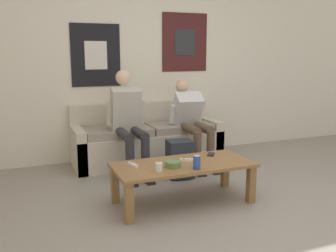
{
  "coord_description": "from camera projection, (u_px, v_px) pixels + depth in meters",
  "views": [
    {
      "loc": [
        -1.71,
        -2.49,
        1.42
      ],
      "look_at": [
        -0.23,
        1.17,
        0.65
      ],
      "focal_mm": 40.0,
      "sensor_mm": 36.0,
      "label": 1
    }
  ],
  "objects": [
    {
      "name": "couch",
      "position": [
        147.0,
        141.0,
        4.95
      ],
      "size": [
        1.93,
        0.67,
        0.76
      ],
      "color": "beige",
      "rests_on": "ground_plane"
    },
    {
      "name": "game_controller_near_right",
      "position": [
        133.0,
        165.0,
        3.45
      ],
      "size": [
        0.07,
        0.15,
        0.03
      ],
      "color": "white",
      "rests_on": "coffee_table"
    },
    {
      "name": "coffee_table",
      "position": [
        183.0,
        169.0,
        3.56
      ],
      "size": [
        1.32,
        0.6,
        0.39
      ],
      "color": "olive",
      "rests_on": "ground_plane"
    },
    {
      "name": "game_controller_near_left",
      "position": [
        187.0,
        160.0,
        3.61
      ],
      "size": [
        0.14,
        0.1,
        0.03
      ],
      "color": "white",
      "rests_on": "coffee_table"
    },
    {
      "name": "cell_phone",
      "position": [
        211.0,
        154.0,
        3.84
      ],
      "size": [
        0.13,
        0.15,
        0.01
      ],
      "color": "black",
      "rests_on": "coffee_table"
    },
    {
      "name": "ceramic_bowl",
      "position": [
        173.0,
        163.0,
        3.42
      ],
      "size": [
        0.15,
        0.15,
        0.06
      ],
      "color": "#607F47",
      "rests_on": "coffee_table"
    },
    {
      "name": "drink_can_blue",
      "position": [
        197.0,
        162.0,
        3.36
      ],
      "size": [
        0.07,
        0.07,
        0.12
      ],
      "color": "#28479E",
      "rests_on": "coffee_table"
    },
    {
      "name": "person_seated_teen",
      "position": [
        191.0,
        118.0,
        4.79
      ],
      "size": [
        0.47,
        0.94,
        1.08
      ],
      "color": "brown",
      "rests_on": "ground_plane"
    },
    {
      "name": "person_seated_adult",
      "position": [
        128.0,
        119.0,
        4.42
      ],
      "size": [
        0.47,
        0.83,
        1.22
      ],
      "color": "#2D2D33",
      "rests_on": "ground_plane"
    },
    {
      "name": "ground_plane",
      "position": [
        245.0,
        223.0,
        3.17
      ],
      "size": [
        18.0,
        18.0,
        0.0
      ],
      "primitive_type": "plane",
      "color": "gray"
    },
    {
      "name": "wall_back",
      "position": [
        150.0,
        64.0,
        5.12
      ],
      "size": [
        10.0,
        0.07,
        2.55
      ],
      "color": "silver",
      "rests_on": "ground_plane"
    },
    {
      "name": "backpack",
      "position": [
        180.0,
        160.0,
        4.31
      ],
      "size": [
        0.3,
        0.29,
        0.44
      ],
      "color": "#282D38",
      "rests_on": "ground_plane"
    },
    {
      "name": "pillar_candle",
      "position": [
        159.0,
        167.0,
        3.29
      ],
      "size": [
        0.06,
        0.06,
        0.09
      ],
      "color": "silver",
      "rests_on": "coffee_table"
    }
  ]
}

